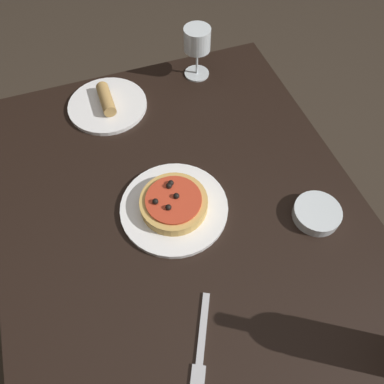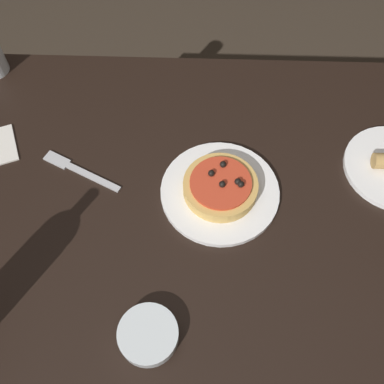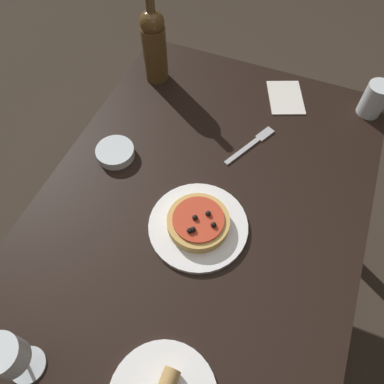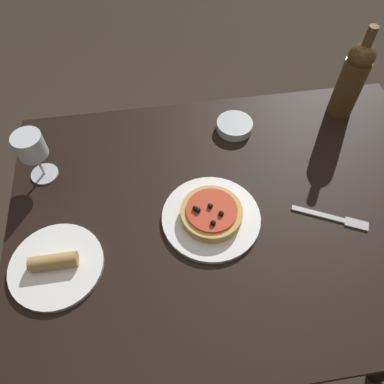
{
  "view_description": "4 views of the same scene",
  "coord_description": "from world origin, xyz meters",
  "px_view_note": "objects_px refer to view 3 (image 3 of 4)",
  "views": [
    {
      "loc": [
        -0.37,
        0.13,
        1.5
      ],
      "look_at": [
        0.05,
        -0.02,
        0.82
      ],
      "focal_mm": 35.0,
      "sensor_mm": 36.0,
      "label": 1
    },
    {
      "loc": [
        0.03,
        -0.47,
        1.57
      ],
      "look_at": [
        0.01,
        0.0,
        0.77
      ],
      "focal_mm": 42.0,
      "sensor_mm": 36.0,
      "label": 2
    },
    {
      "loc": [
        0.48,
        0.17,
        1.59
      ],
      "look_at": [
        0.02,
        -0.02,
        0.81
      ],
      "focal_mm": 35.0,
      "sensor_mm": 36.0,
      "label": 3
    },
    {
      "loc": [
        0.19,
        0.5,
        1.57
      ],
      "look_at": [
        0.12,
        0.0,
        0.85
      ],
      "focal_mm": 35.0,
      "sensor_mm": 36.0,
      "label": 4
    }
  ],
  "objects_px": {
    "fork": "(252,143)",
    "pizza": "(198,222)",
    "dinner_plate": "(198,226)",
    "water_cup": "(374,99)",
    "wine_glass": "(6,356)",
    "side_bowl": "(115,152)",
    "wine_bottle": "(154,45)",
    "dining_table": "(201,221)"
  },
  "relations": [
    {
      "from": "dinner_plate",
      "to": "pizza",
      "type": "bearing_deg",
      "value": 35.34
    },
    {
      "from": "dinner_plate",
      "to": "side_bowl",
      "type": "xyz_separation_m",
      "value": [
        -0.13,
        -0.3,
        0.01
      ]
    },
    {
      "from": "pizza",
      "to": "wine_glass",
      "type": "distance_m",
      "value": 0.49
    },
    {
      "from": "side_bowl",
      "to": "wine_bottle",
      "type": "bearing_deg",
      "value": -175.3
    },
    {
      "from": "dining_table",
      "to": "water_cup",
      "type": "xyz_separation_m",
      "value": [
        -0.5,
        0.36,
        0.15
      ]
    },
    {
      "from": "fork",
      "to": "dining_table",
      "type": "bearing_deg",
      "value": -168.91
    },
    {
      "from": "dining_table",
      "to": "side_bowl",
      "type": "distance_m",
      "value": 0.31
    },
    {
      "from": "dinner_plate",
      "to": "wine_bottle",
      "type": "relative_size",
      "value": 0.88
    },
    {
      "from": "dinner_plate",
      "to": "side_bowl",
      "type": "height_order",
      "value": "side_bowl"
    },
    {
      "from": "water_cup",
      "to": "pizza",
      "type": "bearing_deg",
      "value": -31.06
    },
    {
      "from": "fork",
      "to": "wine_glass",
      "type": "bearing_deg",
      "value": -172.89
    },
    {
      "from": "wine_bottle",
      "to": "side_bowl",
      "type": "bearing_deg",
      "value": 4.7
    },
    {
      "from": "pizza",
      "to": "wine_bottle",
      "type": "bearing_deg",
      "value": -144.94
    },
    {
      "from": "dinner_plate",
      "to": "pizza",
      "type": "relative_size",
      "value": 1.61
    },
    {
      "from": "dinner_plate",
      "to": "wine_bottle",
      "type": "distance_m",
      "value": 0.59
    },
    {
      "from": "dining_table",
      "to": "fork",
      "type": "distance_m",
      "value": 0.27
    },
    {
      "from": "water_cup",
      "to": "side_bowl",
      "type": "distance_m",
      "value": 0.79
    },
    {
      "from": "wine_bottle",
      "to": "wine_glass",
      "type": "bearing_deg",
      "value": 7.6
    },
    {
      "from": "side_bowl",
      "to": "dining_table",
      "type": "bearing_deg",
      "value": 78.74
    },
    {
      "from": "dinner_plate",
      "to": "wine_glass",
      "type": "xyz_separation_m",
      "value": [
        0.43,
        -0.21,
        0.11
      ]
    },
    {
      "from": "fork",
      "to": "pizza",
      "type": "bearing_deg",
      "value": -162.46
    },
    {
      "from": "dining_table",
      "to": "dinner_plate",
      "type": "distance_m",
      "value": 0.13
    },
    {
      "from": "dinner_plate",
      "to": "fork",
      "type": "relative_size",
      "value": 1.38
    },
    {
      "from": "dining_table",
      "to": "water_cup",
      "type": "distance_m",
      "value": 0.64
    },
    {
      "from": "water_cup",
      "to": "side_bowl",
      "type": "height_order",
      "value": "water_cup"
    },
    {
      "from": "wine_glass",
      "to": "water_cup",
      "type": "distance_m",
      "value": 1.15
    },
    {
      "from": "dinner_plate",
      "to": "wine_glass",
      "type": "distance_m",
      "value": 0.49
    },
    {
      "from": "dinner_plate",
      "to": "water_cup",
      "type": "relative_size",
      "value": 2.39
    },
    {
      "from": "pizza",
      "to": "water_cup",
      "type": "distance_m",
      "value": 0.67
    },
    {
      "from": "water_cup",
      "to": "fork",
      "type": "xyz_separation_m",
      "value": [
        0.26,
        -0.3,
        -0.05
      ]
    },
    {
      "from": "dining_table",
      "to": "dinner_plate",
      "type": "bearing_deg",
      "value": 14.18
    },
    {
      "from": "wine_bottle",
      "to": "fork",
      "type": "relative_size",
      "value": 1.57
    },
    {
      "from": "dinner_plate",
      "to": "pizza",
      "type": "distance_m",
      "value": 0.02
    },
    {
      "from": "side_bowl",
      "to": "fork",
      "type": "distance_m",
      "value": 0.4
    },
    {
      "from": "dining_table",
      "to": "pizza",
      "type": "bearing_deg",
      "value": 14.26
    },
    {
      "from": "dining_table",
      "to": "dinner_plate",
      "type": "height_order",
      "value": "dinner_plate"
    },
    {
      "from": "wine_bottle",
      "to": "water_cup",
      "type": "height_order",
      "value": "wine_bottle"
    },
    {
      "from": "dining_table",
      "to": "wine_glass",
      "type": "height_order",
      "value": "wine_glass"
    },
    {
      "from": "wine_glass",
      "to": "pizza",
      "type": "bearing_deg",
      "value": 153.95
    },
    {
      "from": "wine_bottle",
      "to": "pizza",
      "type": "bearing_deg",
      "value": 35.06
    },
    {
      "from": "wine_glass",
      "to": "wine_bottle",
      "type": "relative_size",
      "value": 0.53
    },
    {
      "from": "dinner_plate",
      "to": "wine_glass",
      "type": "bearing_deg",
      "value": -26.03
    }
  ]
}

